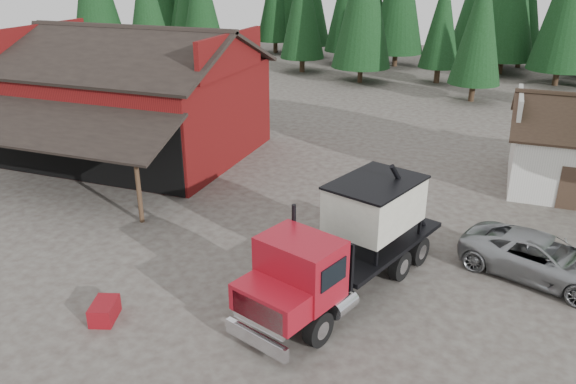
% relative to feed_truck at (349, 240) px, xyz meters
% --- Properties ---
extents(ground, '(120.00, 120.00, 0.00)m').
position_rel_feed_truck_xyz_m(ground, '(-4.02, -0.06, -1.90)').
color(ground, '#423934').
rests_on(ground, ground).
extents(red_barn, '(12.80, 13.63, 7.18)m').
position_rel_feed_truck_xyz_m(red_barn, '(-15.02, 9.84, 0.79)').
color(red_barn, maroon).
rests_on(red_barn, ground).
extents(conifer_backdrop, '(76.00, 16.00, 16.00)m').
position_rel_feed_truck_xyz_m(conifer_backdrop, '(-4.02, 41.94, -1.90)').
color(conifer_backdrop, black).
rests_on(conifer_backdrop, ground).
extents(near_pine_a, '(4.40, 4.40, 11.40)m').
position_rel_feed_truck_xyz_m(near_pine_a, '(-26.02, 27.94, 4.49)').
color(near_pine_a, '#382619').
rests_on(near_pine_a, ground).
extents(near_pine_b, '(3.96, 3.96, 10.40)m').
position_rel_feed_truck_xyz_m(near_pine_b, '(1.98, 29.94, 3.99)').
color(near_pine_b, '#382619').
rests_on(near_pine_b, ground).
extents(feed_truck, '(5.20, 9.28, 4.06)m').
position_rel_feed_truck_xyz_m(feed_truck, '(0.00, 0.00, 0.00)').
color(feed_truck, black).
rests_on(feed_truck, ground).
extents(silver_car, '(6.01, 4.21, 1.52)m').
position_rel_feed_truck_xyz_m(silver_car, '(6.15, 3.19, -1.14)').
color(silver_car, '#95989C').
rests_on(silver_car, ground).
extents(equip_box, '(1.01, 1.27, 0.60)m').
position_rel_feed_truck_xyz_m(equip_box, '(-6.62, -4.34, -1.60)').
color(equip_box, maroon).
rests_on(equip_box, ground).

